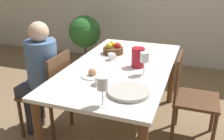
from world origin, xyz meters
name	(u,v)px	position (x,y,z in m)	size (l,w,h in m)	color
ground_plane	(120,130)	(0.00, 0.00, 0.00)	(20.00, 20.00, 0.00)	#7F6647
dining_table	(121,75)	(0.00, 0.00, 0.66)	(0.95, 1.77, 0.76)	silver
chair_person_side	(50,92)	(-0.67, -0.26, 0.48)	(0.42, 0.42, 0.88)	#51331E
chair_opposite	(190,95)	(0.67, 0.13, 0.48)	(0.42, 0.42, 0.88)	#51331E
person_seated	(40,70)	(-0.75, -0.27, 0.71)	(0.39, 0.41, 1.19)	#33333D
red_pitcher	(138,57)	(0.16, 0.02, 0.86)	(0.15, 0.12, 0.19)	#A31423
wine_glass_water	(144,58)	(0.26, -0.15, 0.91)	(0.08, 0.08, 0.21)	white
wine_glass_juice	(103,85)	(0.12, -0.78, 0.92)	(0.08, 0.08, 0.21)	white
teacup_near_person	(99,81)	(-0.03, -0.48, 0.79)	(0.13, 0.13, 0.07)	white
teacup_across	(112,57)	(-0.14, 0.11, 0.79)	(0.13, 0.13, 0.07)	white
serving_tray	(129,92)	(0.24, -0.55, 0.78)	(0.32, 0.32, 0.03)	#B7B2A8
bread_plate	(92,74)	(-0.15, -0.34, 0.78)	(0.20, 0.20, 0.07)	white
fruit_bowl	(113,49)	(-0.20, 0.32, 0.81)	(0.22, 0.22, 0.13)	brown
potted_plant	(85,33)	(-1.17, 1.62, 0.61)	(0.54, 0.54, 0.91)	beige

